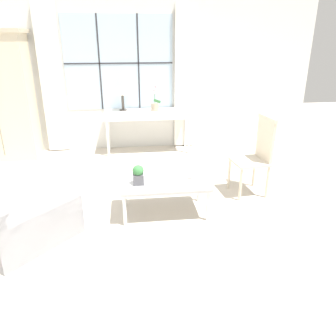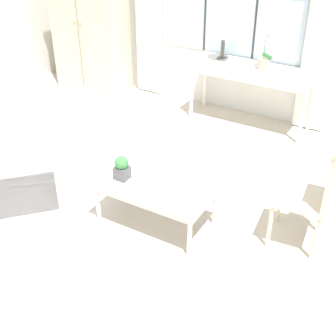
% 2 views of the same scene
% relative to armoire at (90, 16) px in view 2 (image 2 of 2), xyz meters
% --- Properties ---
extents(ground_plane, '(14.00, 14.00, 0.00)m').
position_rel_armoire_xyz_m(ground_plane, '(2.01, -2.68, -1.07)').
color(ground_plane, '#BCB2A3').
extents(wall_back_windowed, '(7.20, 0.14, 2.80)m').
position_rel_armoire_xyz_m(wall_back_windowed, '(2.01, 0.34, 0.33)').
color(wall_back_windowed, silver).
rests_on(wall_back_windowed, ground_plane).
extents(armoire, '(1.10, 0.60, 2.13)m').
position_rel_armoire_xyz_m(armoire, '(0.00, 0.00, 0.00)').
color(armoire, beige).
rests_on(armoire, ground_plane).
extents(console_table, '(1.55, 0.48, 0.77)m').
position_rel_armoire_xyz_m(console_table, '(2.48, 0.02, -0.38)').
color(console_table, white).
rests_on(console_table, ground_plane).
extents(table_lamp, '(0.30, 0.30, 0.46)m').
position_rel_armoire_xyz_m(table_lamp, '(2.04, 0.06, 0.06)').
color(table_lamp, '#4C4742').
rests_on(table_lamp, console_table).
extents(potted_orchid, '(0.18, 0.14, 0.48)m').
position_rel_armoire_xyz_m(potted_orchid, '(2.61, -0.01, -0.12)').
color(potted_orchid, tan).
rests_on(potted_orchid, console_table).
extents(armchair_upholstered, '(1.35, 1.35, 0.84)m').
position_rel_armoire_xyz_m(armchair_upholstered, '(0.89, -2.68, -0.79)').
color(armchair_upholstered, '#B2B2B7').
rests_on(armchair_upholstered, ground_plane).
extents(side_chair_wooden, '(0.48, 0.48, 1.06)m').
position_rel_armoire_xyz_m(side_chair_wooden, '(3.80, -1.92, -0.48)').
color(side_chair_wooden, beige).
rests_on(side_chair_wooden, ground_plane).
extents(coffee_table, '(1.06, 0.60, 0.43)m').
position_rel_armoire_xyz_m(coffee_table, '(2.52, -2.34, -0.68)').
color(coffee_table, silver).
rests_on(coffee_table, ground_plane).
extents(potted_plant_small, '(0.13, 0.13, 0.23)m').
position_rel_armoire_xyz_m(potted_plant_small, '(2.21, -2.42, -0.52)').
color(potted_plant_small, '#4C4C51').
rests_on(potted_plant_small, coffee_table).
extents(pillar_candle, '(0.12, 0.12, 0.14)m').
position_rel_armoire_xyz_m(pillar_candle, '(2.87, -2.37, -0.57)').
color(pillar_candle, silver).
rests_on(pillar_candle, coffee_table).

